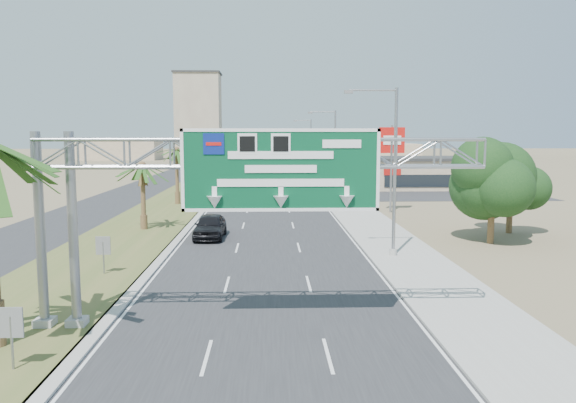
# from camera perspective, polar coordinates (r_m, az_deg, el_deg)

# --- Properties ---
(road) EXTENTS (12.00, 300.00, 0.02)m
(road) POSITION_cam_1_polar(r_m,az_deg,el_deg) (120.98, -2.01, 3.30)
(road) COLOR #28282B
(road) RESTS_ON ground
(sidewalk_right) EXTENTS (4.00, 300.00, 0.10)m
(sidewalk_right) POSITION_cam_1_polar(r_m,az_deg,el_deg) (121.27, 2.02, 3.33)
(sidewalk_right) COLOR #9E9B93
(sidewalk_right) RESTS_ON ground
(median_grass) EXTENTS (7.00, 300.00, 0.12)m
(median_grass) POSITION_cam_1_polar(r_m,az_deg,el_deg) (121.40, -6.74, 3.30)
(median_grass) COLOR #4A5A28
(median_grass) RESTS_ON ground
(opposing_road) EXTENTS (8.00, 300.00, 0.02)m
(opposing_road) POSITION_cam_1_polar(r_m,az_deg,el_deg) (122.18, -10.02, 3.24)
(opposing_road) COLOR #28282B
(opposing_road) RESTS_ON ground
(sign_gantry) EXTENTS (16.75, 1.24, 7.50)m
(sign_gantry) POSITION_cam_1_polar(r_m,az_deg,el_deg) (20.76, -5.09, 3.41)
(sign_gantry) COLOR gray
(sign_gantry) RESTS_ON ground
(palm_row_b) EXTENTS (3.99, 3.99, 5.95)m
(palm_row_b) POSITION_cam_1_polar(r_m,az_deg,el_deg) (43.88, -14.59, 3.45)
(palm_row_b) COLOR brown
(palm_row_b) RESTS_ON ground
(palm_row_c) EXTENTS (3.99, 3.99, 6.75)m
(palm_row_c) POSITION_cam_1_polar(r_m,az_deg,el_deg) (59.56, -11.26, 5.08)
(palm_row_c) COLOR brown
(palm_row_c) RESTS_ON ground
(palm_row_d) EXTENTS (3.99, 3.99, 5.45)m
(palm_row_d) POSITION_cam_1_polar(r_m,az_deg,el_deg) (77.41, -9.10, 4.56)
(palm_row_d) COLOR brown
(palm_row_d) RESTS_ON ground
(palm_row_e) EXTENTS (3.99, 3.99, 6.15)m
(palm_row_e) POSITION_cam_1_polar(r_m,az_deg,el_deg) (96.26, -7.71, 5.39)
(palm_row_e) COLOR brown
(palm_row_e) RESTS_ON ground
(palm_row_f) EXTENTS (3.99, 3.99, 5.75)m
(palm_row_f) POSITION_cam_1_polar(r_m,az_deg,el_deg) (121.17, -6.53, 5.49)
(palm_row_f) COLOR brown
(palm_row_f) RESTS_ON ground
(streetlight_near) EXTENTS (3.27, 0.44, 10.00)m
(streetlight_near) POSITION_cam_1_polar(r_m,az_deg,el_deg) (33.65, 10.46, 2.27)
(streetlight_near) COLOR gray
(streetlight_near) RESTS_ON ground
(streetlight_mid) EXTENTS (3.27, 0.44, 10.00)m
(streetlight_mid) POSITION_cam_1_polar(r_m,az_deg,el_deg) (63.23, 4.61, 4.40)
(streetlight_mid) COLOR gray
(streetlight_mid) RESTS_ON ground
(streetlight_far) EXTENTS (3.27, 0.44, 10.00)m
(streetlight_far) POSITION_cam_1_polar(r_m,az_deg,el_deg) (99.06, 2.22, 5.25)
(streetlight_far) COLOR gray
(streetlight_far) RESTS_ON ground
(signal_mast) EXTENTS (10.28, 0.71, 8.00)m
(signal_mast) POSITION_cam_1_polar(r_m,az_deg,el_deg) (82.93, 1.56, 5.08)
(signal_mast) COLOR gray
(signal_mast) RESTS_ON ground
(store_building) EXTENTS (18.00, 10.00, 4.00)m
(store_building) POSITION_cam_1_polar(r_m,az_deg,el_deg) (80.01, 13.96, 2.78)
(store_building) COLOR tan
(store_building) RESTS_ON ground
(oak_near) EXTENTS (4.50, 4.50, 6.80)m
(oak_near) POSITION_cam_1_polar(r_m,az_deg,el_deg) (39.78, 20.11, 2.40)
(oak_near) COLOR brown
(oak_near) RESTS_ON ground
(oak_far) EXTENTS (3.50, 3.50, 5.60)m
(oak_far) POSITION_cam_1_polar(r_m,az_deg,el_deg) (44.67, 21.72, 1.85)
(oak_far) COLOR brown
(oak_far) RESTS_ON ground
(median_signback_a) EXTENTS (0.75, 0.08, 2.08)m
(median_signback_a) POSITION_cam_1_polar(r_m,az_deg,el_deg) (19.40, -26.32, -11.38)
(median_signback_a) COLOR gray
(median_signback_a) RESTS_ON ground
(median_signback_b) EXTENTS (0.75, 0.08, 2.08)m
(median_signback_b) POSITION_cam_1_polar(r_m,az_deg,el_deg) (30.57, -18.26, -4.55)
(median_signback_b) COLOR gray
(median_signback_b) RESTS_ON ground
(tower_distant) EXTENTS (20.00, 16.00, 35.00)m
(tower_distant) POSITION_cam_1_polar(r_m,az_deg,el_deg) (262.93, -9.09, 8.89)
(tower_distant) COLOR gray
(tower_distant) RESTS_ON ground
(building_distant_left) EXTENTS (24.00, 14.00, 6.00)m
(building_distant_left) POSITION_cam_1_polar(r_m,az_deg,el_deg) (176.66, -16.82, 5.07)
(building_distant_left) COLOR tan
(building_distant_left) RESTS_ON ground
(building_distant_right) EXTENTS (20.00, 12.00, 5.00)m
(building_distant_right) POSITION_cam_1_polar(r_m,az_deg,el_deg) (153.78, 9.28, 4.88)
(building_distant_right) COLOR tan
(building_distant_right) RESTS_ON ground
(car_left_lane) EXTENTS (2.15, 5.09, 1.72)m
(car_left_lane) POSITION_cam_1_polar(r_m,az_deg,el_deg) (40.06, -7.92, -2.51)
(car_left_lane) COLOR black
(car_left_lane) RESTS_ON ground
(car_mid_lane) EXTENTS (2.04, 4.83, 1.55)m
(car_mid_lane) POSITION_cam_1_polar(r_m,az_deg,el_deg) (72.36, -0.83, 1.60)
(car_mid_lane) COLOR #681209
(car_mid_lane) RESTS_ON ground
(car_right_lane) EXTENTS (2.98, 5.88, 1.59)m
(car_right_lane) POSITION_cam_1_polar(r_m,az_deg,el_deg) (71.91, 1.44, 1.59)
(car_right_lane) COLOR gray
(car_right_lane) RESTS_ON ground
(car_far) EXTENTS (2.93, 5.74, 1.59)m
(car_far) POSITION_cam_1_polar(r_m,az_deg,el_deg) (106.82, -3.63, 3.26)
(car_far) COLOR black
(car_far) RESTS_ON ground
(pole_sign_red_near) EXTENTS (2.41, 0.48, 8.20)m
(pole_sign_red_near) POSITION_cam_1_polar(r_m,az_deg,el_deg) (53.58, 10.50, 5.70)
(pole_sign_red_near) COLOR gray
(pole_sign_red_near) RESTS_ON ground
(pole_sign_blue) EXTENTS (2.00, 0.89, 8.11)m
(pole_sign_blue) POSITION_cam_1_polar(r_m,az_deg,el_deg) (66.96, 7.54, 5.66)
(pole_sign_blue) COLOR gray
(pole_sign_blue) RESTS_ON ground
(pole_sign_red_far) EXTENTS (2.13, 1.17, 7.55)m
(pole_sign_red_far) POSITION_cam_1_polar(r_m,az_deg,el_deg) (91.50, 3.65, 5.89)
(pole_sign_red_far) COLOR gray
(pole_sign_red_far) RESTS_ON ground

